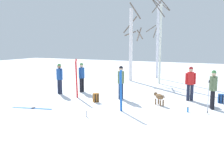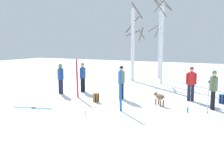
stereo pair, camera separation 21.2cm
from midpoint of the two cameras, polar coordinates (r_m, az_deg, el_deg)
The scene contains 18 objects.
ground_plane at distance 10.40m, azimuth -2.17°, elevation -7.34°, with size 60.00×60.00×0.00m, color white.
person_0 at distance 15.80m, azimuth -5.87°, elevation 1.85°, with size 0.34×0.52×1.72m.
person_1 at distance 13.71m, azimuth 2.45°, elevation 0.82°, with size 0.34×0.52×1.72m.
person_2 at distance 13.85m, azimuth 16.90°, elevation 0.52°, with size 0.49×0.34×1.72m.
person_3 at distance 15.40m, azimuth -10.49°, elevation 1.57°, with size 0.50×0.34×1.72m.
person_4 at distance 12.41m, azimuth 21.22°, elevation -0.64°, with size 0.34×0.50×1.72m.
dog at distance 12.64m, azimuth 10.45°, elevation -2.75°, with size 0.72×0.61×0.57m.
ski_pair_planted_0 at distance 11.27m, azimuth 2.34°, elevation -1.49°, with size 0.08×0.19×1.76m.
ski_pair_planted_1 at distance 14.16m, azimuth -6.99°, elevation 1.16°, with size 0.02×0.21×2.04m.
ski_pair_lying_0 at distance 12.46m, azimuth -16.07°, elevation -4.89°, with size 1.85×0.63×0.05m.
ski_poles_0 at distance 11.55m, azimuth 20.28°, elevation -2.46°, with size 0.07×0.22×1.38m.
backpack_0 at distance 13.15m, azimuth -2.96°, elevation -2.92°, with size 0.34×0.34×0.44m.
backpack_1 at distance 13.93m, azimuth 22.69°, elevation -2.94°, with size 0.29×0.32×0.44m.
water_bottle_0 at distance 10.61m, azimuth -5.03°, elevation -6.40°, with size 0.06×0.06×0.24m.
water_bottle_1 at distance 11.69m, azimuth 16.28°, elevation -5.34°, with size 0.07×0.07×0.22m.
birch_tree_0 at distance 20.17m, azimuth 4.87°, elevation 8.70°, with size 1.62×1.60×5.69m.
birch_tree_1 at distance 22.01m, azimuth 10.40°, elevation 10.20°, with size 1.74×1.73×6.65m.
birch_tree_2 at distance 19.05m, azimuth 10.87°, elevation 8.99°, with size 1.35×1.35×6.19m.
Camera 2 is at (4.98, -8.66, 2.91)m, focal length 43.02 mm.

